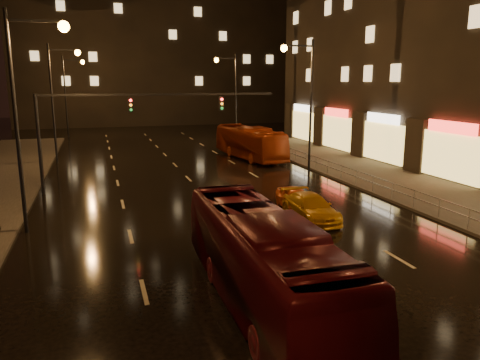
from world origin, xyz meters
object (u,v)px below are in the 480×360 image
object	(u,v)px
taxi_near	(295,199)
bus_curb	(250,142)
bus_red	(263,260)
taxi_far	(311,207)

from	to	relation	value
taxi_near	bus_curb	bearing A→B (deg)	86.11
bus_red	taxi_far	size ratio (longest dim) A/B	2.42
taxi_near	taxi_far	size ratio (longest dim) A/B	0.83
bus_curb	taxi_near	world-z (taller)	bus_curb
bus_curb	bus_red	bearing A→B (deg)	-114.43
taxi_far	bus_red	bearing A→B (deg)	-124.26
bus_curb	taxi_far	bearing A→B (deg)	-106.10
bus_curb	taxi_far	distance (m)	19.64
taxi_near	taxi_far	world-z (taller)	taxi_far
bus_red	bus_curb	world-z (taller)	bus_red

